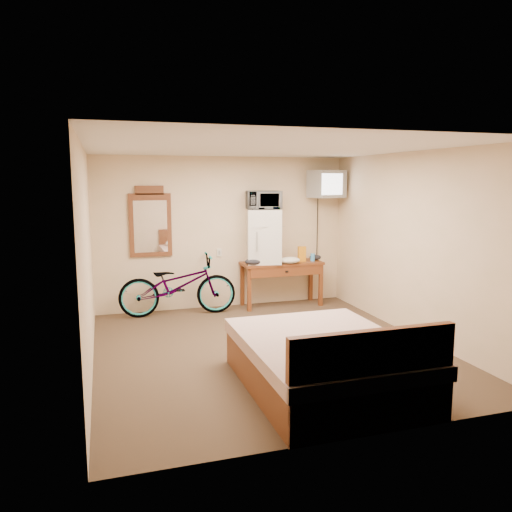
% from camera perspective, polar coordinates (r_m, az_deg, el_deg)
% --- Properties ---
extents(room, '(4.60, 4.64, 2.50)m').
position_cam_1_polar(room, '(6.13, 1.29, 0.53)').
color(room, '#3E2D1F').
rests_on(room, ground).
extents(desk, '(1.37, 0.54, 0.75)m').
position_cam_1_polar(desk, '(8.40, 3.02, -1.53)').
color(desk, brown).
rests_on(desk, floor).
extents(mini_fridge, '(0.65, 0.63, 0.89)m').
position_cam_1_polar(mini_fridge, '(8.27, 0.88, 2.28)').
color(mini_fridge, silver).
rests_on(mini_fridge, desk).
extents(microwave, '(0.58, 0.42, 0.30)m').
position_cam_1_polar(microwave, '(8.22, 0.89, 6.41)').
color(microwave, silver).
rests_on(microwave, mini_fridge).
extents(snack_bag, '(0.13, 0.08, 0.26)m').
position_cam_1_polar(snack_bag, '(8.48, 5.25, 0.24)').
color(snack_bag, orange).
rests_on(snack_bag, desk).
extents(blue_cup, '(0.07, 0.07, 0.13)m').
position_cam_1_polar(blue_cup, '(8.55, 6.49, -0.14)').
color(blue_cup, '#459FEC').
rests_on(blue_cup, desk).
extents(cloth_cream, '(0.35, 0.27, 0.11)m').
position_cam_1_polar(cloth_cream, '(8.27, 3.89, -0.49)').
color(cloth_cream, white).
rests_on(cloth_cream, desk).
extents(cloth_dark_a, '(0.29, 0.22, 0.11)m').
position_cam_1_polar(cloth_dark_a, '(8.11, -0.28, -0.64)').
color(cloth_dark_a, black).
rests_on(cloth_dark_a, desk).
extents(cloth_dark_b, '(0.21, 0.17, 0.09)m').
position_cam_1_polar(cloth_dark_b, '(8.67, 6.78, -0.15)').
color(cloth_dark_b, black).
rests_on(cloth_dark_b, desk).
extents(crt_television, '(0.61, 0.65, 0.46)m').
position_cam_1_polar(crt_television, '(8.59, 8.05, 8.14)').
color(crt_television, black).
rests_on(crt_television, room).
extents(wall_mirror, '(0.66, 0.04, 1.12)m').
position_cam_1_polar(wall_mirror, '(8.09, -11.98, 3.76)').
color(wall_mirror, brown).
rests_on(wall_mirror, room).
extents(bicycle, '(1.86, 0.73, 0.96)m').
position_cam_1_polar(bicycle, '(7.95, -8.92, -3.31)').
color(bicycle, black).
rests_on(bicycle, floor).
extents(bed, '(1.58, 2.08, 0.90)m').
position_cam_1_polar(bed, '(5.19, 8.07, -11.99)').
color(bed, brown).
rests_on(bed, floor).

